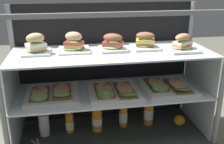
{
  "coord_description": "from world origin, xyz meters",
  "views": [
    {
      "loc": [
        -0.29,
        -1.63,
        1.09
      ],
      "look_at": [
        0.0,
        0.0,
        0.5
      ],
      "focal_mm": 42.48,
      "sensor_mm": 36.0,
      "label": 1
    }
  ],
  "objects_px": {
    "juice_bottle_back_left": "(44,124)",
    "juice_bottle_tucked_behind": "(97,119)",
    "plated_roll_sandwich_far_left": "(74,44)",
    "orange_fruit_beside_bottles": "(179,120)",
    "plated_roll_sandwich_center": "(182,45)",
    "open_sandwich_tray_right_of_center": "(114,91)",
    "open_sandwich_tray_near_left_corner": "(168,86)",
    "plated_roll_sandwich_right_of_center": "(36,45)",
    "plated_roll_sandwich_mid_right": "(113,44)",
    "juice_bottle_front_left_end": "(70,123)",
    "plated_roll_sandwich_mid_left": "(145,42)",
    "juice_bottle_front_second": "(149,112)",
    "open_sandwich_tray_far_left": "(52,93)",
    "juice_bottle_back_right": "(123,114)"
  },
  "relations": [
    {
      "from": "open_sandwich_tray_near_left_corner",
      "to": "juice_bottle_back_right",
      "type": "distance_m",
      "value": 0.39
    },
    {
      "from": "juice_bottle_front_second",
      "to": "orange_fruit_beside_bottles",
      "type": "xyz_separation_m",
      "value": [
        0.22,
        -0.06,
        -0.06
      ]
    },
    {
      "from": "juice_bottle_front_left_end",
      "to": "juice_bottle_tucked_behind",
      "type": "distance_m",
      "value": 0.2
    },
    {
      "from": "open_sandwich_tray_far_left",
      "to": "juice_bottle_back_left",
      "type": "distance_m",
      "value": 0.27
    },
    {
      "from": "open_sandwich_tray_far_left",
      "to": "orange_fruit_beside_bottles",
      "type": "distance_m",
      "value": 0.96
    },
    {
      "from": "open_sandwich_tray_right_of_center",
      "to": "open_sandwich_tray_near_left_corner",
      "type": "bearing_deg",
      "value": 1.56
    },
    {
      "from": "plated_roll_sandwich_right_of_center",
      "to": "juice_bottle_back_left",
      "type": "height_order",
      "value": "plated_roll_sandwich_right_of_center"
    },
    {
      "from": "open_sandwich_tray_right_of_center",
      "to": "open_sandwich_tray_far_left",
      "type": "bearing_deg",
      "value": 175.41
    },
    {
      "from": "plated_roll_sandwich_right_of_center",
      "to": "plated_roll_sandwich_mid_left",
      "type": "relative_size",
      "value": 0.98
    },
    {
      "from": "juice_bottle_back_right",
      "to": "open_sandwich_tray_near_left_corner",
      "type": "bearing_deg",
      "value": -18.57
    },
    {
      "from": "plated_roll_sandwich_center",
      "to": "open_sandwich_tray_right_of_center",
      "type": "height_order",
      "value": "plated_roll_sandwich_center"
    },
    {
      "from": "plated_roll_sandwich_center",
      "to": "open_sandwich_tray_far_left",
      "type": "distance_m",
      "value": 0.91
    },
    {
      "from": "plated_roll_sandwich_center",
      "to": "juice_bottle_back_right",
      "type": "relative_size",
      "value": 0.79
    },
    {
      "from": "plated_roll_sandwich_mid_right",
      "to": "open_sandwich_tray_right_of_center",
      "type": "height_order",
      "value": "plated_roll_sandwich_mid_right"
    },
    {
      "from": "open_sandwich_tray_near_left_corner",
      "to": "juice_bottle_front_left_end",
      "type": "bearing_deg",
      "value": 173.12
    },
    {
      "from": "open_sandwich_tray_near_left_corner",
      "to": "orange_fruit_beside_bottles",
      "type": "bearing_deg",
      "value": 14.51
    },
    {
      "from": "open_sandwich_tray_right_of_center",
      "to": "juice_bottle_front_left_end",
      "type": "height_order",
      "value": "open_sandwich_tray_right_of_center"
    },
    {
      "from": "open_sandwich_tray_far_left",
      "to": "open_sandwich_tray_near_left_corner",
      "type": "relative_size",
      "value": 0.98
    },
    {
      "from": "plated_roll_sandwich_center",
      "to": "plated_roll_sandwich_mid_right",
      "type": "bearing_deg",
      "value": 168.83
    },
    {
      "from": "plated_roll_sandwich_mid_left",
      "to": "open_sandwich_tray_near_left_corner",
      "type": "relative_size",
      "value": 0.49
    },
    {
      "from": "juice_bottle_back_left",
      "to": "orange_fruit_beside_bottles",
      "type": "relative_size",
      "value": 2.65
    },
    {
      "from": "juice_bottle_front_second",
      "to": "juice_bottle_back_left",
      "type": "bearing_deg",
      "value": -178.79
    },
    {
      "from": "plated_roll_sandwich_mid_left",
      "to": "orange_fruit_beside_bottles",
      "type": "height_order",
      "value": "plated_roll_sandwich_mid_left"
    },
    {
      "from": "orange_fruit_beside_bottles",
      "to": "open_sandwich_tray_far_left",
      "type": "bearing_deg",
      "value": -179.38
    },
    {
      "from": "plated_roll_sandwich_far_left",
      "to": "orange_fruit_beside_bottles",
      "type": "height_order",
      "value": "plated_roll_sandwich_far_left"
    },
    {
      "from": "plated_roll_sandwich_far_left",
      "to": "plated_roll_sandwich_right_of_center",
      "type": "bearing_deg",
      "value": -175.39
    },
    {
      "from": "open_sandwich_tray_near_left_corner",
      "to": "juice_bottle_back_left",
      "type": "relative_size",
      "value": 1.64
    },
    {
      "from": "open_sandwich_tray_right_of_center",
      "to": "open_sandwich_tray_near_left_corner",
      "type": "distance_m",
      "value": 0.38
    },
    {
      "from": "juice_bottle_front_left_end",
      "to": "juice_bottle_tucked_behind",
      "type": "relative_size",
      "value": 0.84
    },
    {
      "from": "juice_bottle_front_left_end",
      "to": "open_sandwich_tray_near_left_corner",
      "type": "bearing_deg",
      "value": -6.88
    },
    {
      "from": "plated_roll_sandwich_far_left",
      "to": "plated_roll_sandwich_center",
      "type": "bearing_deg",
      "value": -9.52
    },
    {
      "from": "plated_roll_sandwich_right_of_center",
      "to": "juice_bottle_front_second",
      "type": "height_order",
      "value": "plated_roll_sandwich_right_of_center"
    },
    {
      "from": "plated_roll_sandwich_mid_right",
      "to": "juice_bottle_front_left_end",
      "type": "height_order",
      "value": "plated_roll_sandwich_mid_right"
    },
    {
      "from": "juice_bottle_back_left",
      "to": "juice_bottle_tucked_behind",
      "type": "height_order",
      "value": "juice_bottle_tucked_behind"
    },
    {
      "from": "juice_bottle_back_left",
      "to": "plated_roll_sandwich_right_of_center",
      "type": "bearing_deg",
      "value": -106.06
    },
    {
      "from": "plated_roll_sandwich_right_of_center",
      "to": "plated_roll_sandwich_mid_right",
      "type": "bearing_deg",
      "value": -1.14
    },
    {
      "from": "plated_roll_sandwich_center",
      "to": "juice_bottle_tucked_behind",
      "type": "height_order",
      "value": "plated_roll_sandwich_center"
    },
    {
      "from": "plated_roll_sandwich_far_left",
      "to": "orange_fruit_beside_bottles",
      "type": "xyz_separation_m",
      "value": [
        0.76,
        -0.06,
        -0.61
      ]
    },
    {
      "from": "plated_roll_sandwich_far_left",
      "to": "orange_fruit_beside_bottles",
      "type": "bearing_deg",
      "value": -4.38
    },
    {
      "from": "open_sandwich_tray_near_left_corner",
      "to": "plated_roll_sandwich_mid_left",
      "type": "bearing_deg",
      "value": 156.83
    },
    {
      "from": "plated_roll_sandwich_right_of_center",
      "to": "open_sandwich_tray_near_left_corner",
      "type": "relative_size",
      "value": 0.48
    },
    {
      "from": "open_sandwich_tray_right_of_center",
      "to": "juice_bottle_front_second",
      "type": "relative_size",
      "value": 1.42
    },
    {
      "from": "open_sandwich_tray_right_of_center",
      "to": "juice_bottle_front_second",
      "type": "xyz_separation_m",
      "value": [
        0.28,
        0.1,
        -0.24
      ]
    },
    {
      "from": "plated_roll_sandwich_mid_right",
      "to": "orange_fruit_beside_bottles",
      "type": "height_order",
      "value": "plated_roll_sandwich_mid_right"
    },
    {
      "from": "plated_roll_sandwich_center",
      "to": "orange_fruit_beside_bottles",
      "type": "relative_size",
      "value": 2.36
    },
    {
      "from": "juice_bottle_tucked_behind",
      "to": "juice_bottle_front_second",
      "type": "xyz_separation_m",
      "value": [
        0.4,
        0.03,
        0.01
      ]
    },
    {
      "from": "plated_roll_sandwich_mid_right",
      "to": "plated_roll_sandwich_center",
      "type": "relative_size",
      "value": 0.89
    },
    {
      "from": "orange_fruit_beside_bottles",
      "to": "juice_bottle_back_left",
      "type": "bearing_deg",
      "value": 177.35
    },
    {
      "from": "plated_roll_sandwich_mid_right",
      "to": "juice_bottle_back_right",
      "type": "height_order",
      "value": "plated_roll_sandwich_mid_right"
    },
    {
      "from": "juice_bottle_front_second",
      "to": "plated_roll_sandwich_mid_right",
      "type": "bearing_deg",
      "value": -173.3
    }
  ]
}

